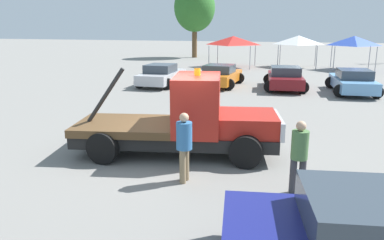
# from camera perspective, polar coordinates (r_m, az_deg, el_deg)

# --- Properties ---
(ground_plane) EXTENTS (160.00, 160.00, 0.00)m
(ground_plane) POSITION_cam_1_polar(r_m,az_deg,el_deg) (11.09, -2.49, -5.09)
(ground_plane) COLOR gray
(tow_truck) EXTENTS (6.13, 3.10, 2.51)m
(tow_truck) POSITION_cam_1_polar(r_m,az_deg,el_deg) (10.76, -0.61, -0.27)
(tow_truck) COLOR black
(tow_truck) RESTS_ON ground
(person_near_truck) EXTENTS (0.37, 0.37, 1.67)m
(person_near_truck) POSITION_cam_1_polar(r_m,az_deg,el_deg) (8.56, 16.03, -4.73)
(person_near_truck) COLOR #38383D
(person_near_truck) RESTS_ON ground
(person_at_hood) EXTENTS (0.38, 0.38, 1.70)m
(person_at_hood) POSITION_cam_1_polar(r_m,az_deg,el_deg) (8.82, -1.20, -3.47)
(person_at_hood) COLOR #847051
(person_at_hood) RESTS_ON ground
(parked_car_silver) EXTENTS (2.46, 4.49, 1.34)m
(parked_car_silver) POSITION_cam_1_polar(r_m,az_deg,el_deg) (23.67, -4.66, 6.84)
(parked_car_silver) COLOR #B7B7BC
(parked_car_silver) RESTS_ON ground
(parked_car_orange) EXTENTS (2.63, 4.31, 1.34)m
(parked_car_orange) POSITION_cam_1_polar(r_m,az_deg,el_deg) (23.41, 4.27, 6.76)
(parked_car_orange) COLOR orange
(parked_car_orange) RESTS_ON ground
(parked_car_maroon) EXTENTS (2.78, 4.66, 1.34)m
(parked_car_maroon) POSITION_cam_1_polar(r_m,az_deg,el_deg) (22.95, 13.98, 6.24)
(parked_car_maroon) COLOR maroon
(parked_car_maroon) RESTS_ON ground
(parked_car_skyblue) EXTENTS (2.72, 4.66, 1.34)m
(parked_car_skyblue) POSITION_cam_1_polar(r_m,az_deg,el_deg) (22.65, 23.29, 5.40)
(parked_car_skyblue) COLOR #669ED1
(parked_car_skyblue) RESTS_ON ground
(canopy_tent_red) EXTENTS (3.67, 3.67, 2.75)m
(canopy_tent_red) POSITION_cam_1_polar(r_m,az_deg,el_deg) (34.46, 6.30, 11.95)
(canopy_tent_red) COLOR #9E9EA3
(canopy_tent_red) RESTS_ON ground
(canopy_tent_white) EXTENTS (3.31, 3.31, 2.80)m
(canopy_tent_white) POSITION_cam_1_polar(r_m,az_deg,el_deg) (35.65, 15.90, 11.64)
(canopy_tent_white) COLOR #9E9EA3
(canopy_tent_white) RESTS_ON ground
(canopy_tent_blue) EXTENTS (3.22, 3.22, 2.83)m
(canopy_tent_blue) POSITION_cam_1_polar(r_m,az_deg,el_deg) (34.66, 23.47, 11.01)
(canopy_tent_blue) COLOR #9E9EA3
(canopy_tent_blue) RESTS_ON ground
(tree_left) EXTENTS (4.71, 4.71, 8.40)m
(tree_left) POSITION_cam_1_polar(r_m,az_deg,el_deg) (44.79, 0.39, 16.72)
(tree_left) COLOR brown
(tree_left) RESTS_ON ground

